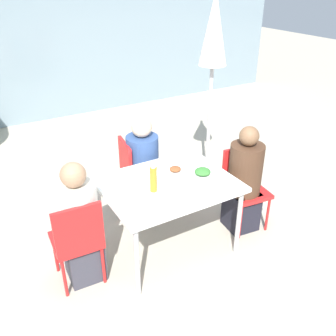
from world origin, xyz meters
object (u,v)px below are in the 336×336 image
(chair_right, at_px, (243,182))
(chair_far, at_px, (135,170))
(drinking_cup, at_px, (155,169))
(chair_left, at_px, (77,238))
(person_left, at_px, (80,227))
(salad_bowl, at_px, (193,192))
(person_far, at_px, (143,169))
(bottle, at_px, (153,179))
(person_right, at_px, (244,183))
(closed_umbrella, at_px, (213,45))

(chair_right, distance_m, chair_far, 1.19)
(drinking_cup, bearing_deg, chair_left, -163.68)
(person_left, xyz_separation_m, salad_bowl, (0.92, -0.33, 0.24))
(chair_left, distance_m, person_far, 1.26)
(bottle, bearing_deg, chair_far, 75.70)
(chair_left, distance_m, person_left, 0.10)
(drinking_cup, bearing_deg, chair_right, -15.14)
(chair_left, relative_size, person_left, 0.75)
(salad_bowl, bearing_deg, person_left, 160.12)
(person_right, relative_size, person_far, 1.03)
(chair_left, height_order, person_left, person_left)
(person_right, xyz_separation_m, chair_far, (-0.82, 0.88, -0.04))
(bottle, xyz_separation_m, drinking_cup, (0.17, 0.29, -0.08))
(chair_left, bearing_deg, chair_far, 44.15)
(chair_right, relative_size, person_right, 0.74)
(chair_right, bearing_deg, person_far, -36.22)
(person_far, xyz_separation_m, drinking_cup, (-0.12, -0.50, 0.26))
(bottle, bearing_deg, person_right, -2.09)
(person_left, distance_m, chair_right, 1.75)
(chair_left, bearing_deg, chair_right, 3.13)
(person_right, height_order, person_far, person_right)
(drinking_cup, bearing_deg, closed_umbrella, 30.07)
(bottle, bearing_deg, person_far, 69.85)
(chair_left, distance_m, person_right, 1.75)
(chair_left, relative_size, closed_umbrella, 0.37)
(chair_left, relative_size, person_right, 0.74)
(chair_far, bearing_deg, closed_umbrella, 102.39)
(chair_left, xyz_separation_m, person_left, (0.05, 0.08, 0.04))
(chair_left, bearing_deg, drinking_cup, 19.17)
(person_left, height_order, person_far, person_left)
(closed_umbrella, bearing_deg, person_left, -157.03)
(chair_far, relative_size, closed_umbrella, 0.37)
(chair_far, distance_m, bottle, 0.95)
(person_far, height_order, salad_bowl, person_far)
(person_right, height_order, salad_bowl, person_right)
(drinking_cup, bearing_deg, chair_far, 85.14)
(chair_left, distance_m, closed_umbrella, 2.51)
(chair_right, xyz_separation_m, chair_far, (-0.87, 0.81, 0.00))
(chair_left, height_order, drinking_cup, chair_left)
(chair_left, bearing_deg, person_right, 0.72)
(chair_right, bearing_deg, person_right, 58.10)
(closed_umbrella, xyz_separation_m, drinking_cup, (-1.10, -0.64, -0.95))
(chair_far, distance_m, drinking_cup, 0.63)
(chair_left, distance_m, drinking_cup, 0.96)
(chair_right, distance_m, person_far, 1.10)
(closed_umbrella, relative_size, salad_bowl, 12.02)
(salad_bowl, bearing_deg, person_right, 14.05)
(person_right, xyz_separation_m, person_far, (-0.74, 0.82, -0.01))
(person_left, xyz_separation_m, closed_umbrella, (1.93, 0.82, 1.20))
(chair_far, height_order, salad_bowl, chair_far)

